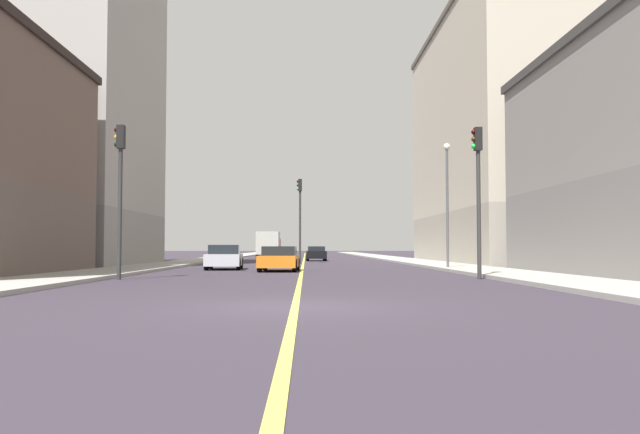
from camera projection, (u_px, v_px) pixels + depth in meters
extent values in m
plane|color=#312A35|center=(295.00, 307.00, 13.37)|extent=(400.00, 400.00, 0.00)
cube|color=#9E9B93|center=(397.00, 259.00, 62.50)|extent=(3.44, 168.00, 0.15)
cube|color=#9E9B93|center=(210.00, 259.00, 62.12)|extent=(3.44, 168.00, 0.15)
cube|color=#E5D14C|center=(304.00, 260.00, 62.31)|extent=(0.16, 154.00, 0.01)
cube|color=#9D9688|center=(504.00, 238.00, 50.03)|extent=(9.66, 25.89, 3.84)
cube|color=#BCB29E|center=(502.00, 119.00, 50.47)|extent=(9.66, 25.89, 14.87)
cube|color=#545047|center=(501.00, 22.00, 50.82)|extent=(9.96, 26.19, 0.40)
cube|color=gray|center=(66.00, 239.00, 42.29)|extent=(9.66, 14.98, 3.52)
cube|color=#9E9993|center=(69.00, 66.00, 42.83)|extent=(9.66, 14.98, 19.39)
cylinder|color=#2D2D2D|center=(479.00, 215.00, 24.88)|extent=(0.16, 0.16, 4.97)
cube|color=black|center=(478.00, 139.00, 25.02)|extent=(0.28, 0.32, 0.90)
sphere|color=#320404|center=(474.00, 132.00, 25.03)|extent=(0.20, 0.20, 0.20)
sphere|color=#352204|center=(474.00, 139.00, 25.02)|extent=(0.20, 0.20, 0.20)
sphere|color=green|center=(474.00, 146.00, 25.00)|extent=(0.20, 0.20, 0.20)
cylinder|color=#2D2D2D|center=(120.00, 214.00, 24.59)|extent=(0.16, 0.16, 5.00)
cube|color=black|center=(121.00, 137.00, 24.73)|extent=(0.28, 0.32, 0.90)
sphere|color=#320404|center=(117.00, 130.00, 24.74)|extent=(0.20, 0.20, 0.20)
sphere|color=orange|center=(117.00, 137.00, 24.73)|extent=(0.20, 0.20, 0.20)
sphere|color=black|center=(117.00, 144.00, 24.71)|extent=(0.20, 0.20, 0.20)
cylinder|color=#2D2D2D|center=(300.00, 227.00, 48.14)|extent=(0.16, 0.16, 5.42)
cube|color=black|center=(300.00, 185.00, 48.29)|extent=(0.28, 0.32, 0.90)
sphere|color=#320404|center=(298.00, 181.00, 48.30)|extent=(0.20, 0.20, 0.20)
sphere|color=#352204|center=(298.00, 185.00, 48.28)|extent=(0.20, 0.20, 0.20)
sphere|color=green|center=(298.00, 189.00, 48.27)|extent=(0.20, 0.20, 0.20)
cylinder|color=#4C4C51|center=(447.00, 208.00, 35.01)|extent=(0.14, 0.14, 6.40)
sphere|color=#EAEACC|center=(447.00, 147.00, 35.16)|extent=(0.36, 0.36, 0.36)
cube|color=orange|center=(279.00, 261.00, 33.05)|extent=(2.05, 4.20, 0.58)
cube|color=black|center=(280.00, 251.00, 33.25)|extent=(1.74, 2.09, 0.47)
cylinder|color=black|center=(265.00, 264.00, 34.33)|extent=(0.25, 0.65, 0.64)
cylinder|color=black|center=(297.00, 264.00, 34.30)|extent=(0.25, 0.65, 0.64)
cylinder|color=black|center=(260.00, 266.00, 31.78)|extent=(0.25, 0.65, 0.64)
cylinder|color=black|center=(295.00, 266.00, 31.75)|extent=(0.25, 0.65, 0.64)
cube|color=silver|center=(224.00, 260.00, 35.56)|extent=(2.05, 4.00, 0.63)
cube|color=black|center=(224.00, 249.00, 35.68)|extent=(1.72, 1.76, 0.51)
cylinder|color=black|center=(211.00, 263.00, 36.69)|extent=(0.25, 0.65, 0.64)
cylinder|color=black|center=(241.00, 263.00, 36.81)|extent=(0.25, 0.65, 0.64)
cylinder|color=black|center=(206.00, 264.00, 34.28)|extent=(0.25, 0.65, 0.64)
cylinder|color=black|center=(239.00, 264.00, 34.40)|extent=(0.25, 0.65, 0.64)
cube|color=black|center=(316.00, 255.00, 57.93)|extent=(1.81, 4.17, 0.67)
cube|color=black|center=(316.00, 249.00, 57.90)|extent=(1.56, 2.18, 0.41)
cylinder|color=black|center=(307.00, 257.00, 59.16)|extent=(0.24, 0.65, 0.64)
cylinder|color=black|center=(324.00, 257.00, 59.23)|extent=(0.24, 0.65, 0.64)
cylinder|color=black|center=(308.00, 258.00, 56.61)|extent=(0.24, 0.65, 0.64)
cylinder|color=black|center=(325.00, 257.00, 56.68)|extent=(0.24, 0.65, 0.64)
cube|color=maroon|center=(270.00, 247.00, 73.22)|extent=(2.38, 1.87, 1.81)
cube|color=#B2B2A8|center=(268.00, 243.00, 69.72)|extent=(2.38, 4.40, 2.43)
cylinder|color=black|center=(260.00, 254.00, 72.83)|extent=(0.30, 0.90, 0.90)
cylinder|color=black|center=(279.00, 254.00, 72.88)|extent=(0.30, 0.90, 0.90)
cylinder|color=black|center=(257.00, 254.00, 68.71)|extent=(0.30, 0.90, 0.90)
cylinder|color=black|center=(278.00, 254.00, 68.75)|extent=(0.30, 0.90, 0.90)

